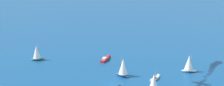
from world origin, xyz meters
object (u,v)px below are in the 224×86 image
sailboat_ahead (154,83)px  sailboat_near_centre (189,63)px  motorboat_trailing (106,59)px  sailboat_mid_cluster (37,53)px  sailboat_inshore (123,67)px  motorboat_far_stbd (155,78)px

sailboat_ahead → sailboat_near_centre: bearing=-79.9°
motorboat_trailing → sailboat_mid_cluster: size_ratio=0.96×
sailboat_inshore → sailboat_mid_cluster: sailboat_inshore is taller
sailboat_near_centre → motorboat_trailing: bearing=31.1°
sailboat_mid_cluster → motorboat_trailing: bearing=-127.5°
motorboat_trailing → sailboat_near_centre: bearing=-148.9°
sailboat_inshore → motorboat_far_stbd: bearing=-139.4°
sailboat_inshore → sailboat_near_centre: bearing=-118.2°
sailboat_ahead → sailboat_mid_cluster: sailboat_ahead is taller
motorboat_far_stbd → motorboat_trailing: size_ratio=0.81×
motorboat_trailing → motorboat_far_stbd: bearing=-173.7°
motorboat_far_stbd → sailboat_inshore: sailboat_inshore is taller
sailboat_mid_cluster → motorboat_far_stbd: bearing=-149.5°
motorboat_far_stbd → sailboat_inshore: 17.03m
motorboat_trailing → sailboat_ahead: size_ratio=0.92×
sailboat_inshore → sailboat_ahead: sailboat_inshore is taller
sailboat_ahead → sailboat_mid_cluster: (70.52, 24.37, -0.17)m
sailboat_mid_cluster → sailboat_ahead: bearing=-160.9°
sailboat_near_centre → motorboat_far_stbd: size_ratio=1.33×
sailboat_near_centre → sailboat_ahead: (-5.68, 31.74, -0.01)m
sailboat_inshore → motorboat_trailing: sailboat_inshore is taller
sailboat_near_centre → motorboat_trailing: sailboat_near_centre is taller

